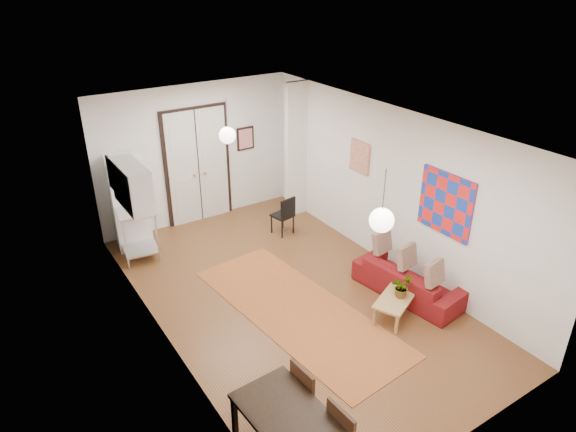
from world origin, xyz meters
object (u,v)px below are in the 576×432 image
dining_table (291,422)px  black_side_chair (280,211)px  sofa (408,280)px  dining_chair_near (284,397)px  coffee_table (395,301)px  kitchen_counter (135,220)px  fridge (129,202)px

dining_table → black_side_chair: (2.85, 4.72, -0.18)m
dining_table → sofa: bearing=25.9°
dining_chair_near → coffee_table: bearing=105.8°
dining_table → kitchen_counter: bearing=88.5°
dining_chair_near → dining_table: bearing=-26.6°
dining_table → black_side_chair: size_ratio=1.67×
kitchen_counter → dining_chair_near: kitchen_counter is taller
dining_table → dining_chair_near: bearing=66.4°
coffee_table → dining_chair_near: (-2.61, -0.89, 0.22)m
sofa → dining_table: (-3.43, -1.66, 0.38)m
dining_table → dining_chair_near: (0.19, 0.44, -0.13)m
fridge → dining_table: bearing=-83.6°
dining_table → dining_chair_near: size_ratio=1.50×
sofa → dining_table: dining_table is taller
black_side_chair → coffee_table: bearing=78.6°
fridge → black_side_chair: size_ratio=2.20×
coffee_table → kitchen_counter: kitchen_counter is taller
fridge → dining_table: (-0.17, -5.86, -0.25)m
sofa → fridge: fridge is taller
coffee_table → black_side_chair: (0.05, 3.39, 0.16)m
sofa → fridge: size_ratio=1.03×
coffee_table → kitchen_counter: 5.02m
dining_table → black_side_chair: black_side_chair is taller
sofa → coffee_table: 0.71m
sofa → dining_table: size_ratio=1.36×
kitchen_counter → dining_chair_near: 5.13m
sofa → kitchen_counter: (-3.28, 3.91, 0.38)m
sofa → fridge: bearing=29.8°
dining_table → dining_chair_near: dining_chair_near is taller
kitchen_counter → coffee_table: bearing=-49.9°
fridge → dining_chair_near: size_ratio=1.98×
fridge → dining_chair_near: fridge is taller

